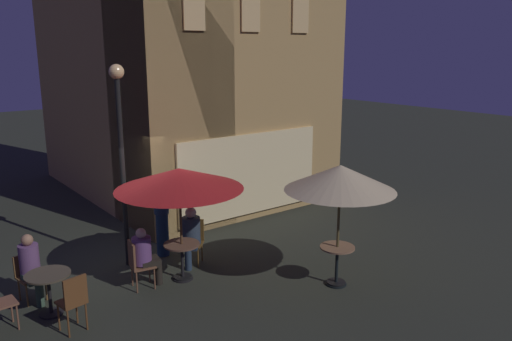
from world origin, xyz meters
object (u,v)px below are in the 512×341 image
at_px(patio_umbrella_1, 179,179).
at_px(cafe_table_0, 337,258).
at_px(street_lamp_near_corner, 120,135).
at_px(patron_seated_2, 31,264).
at_px(cafe_chair_3, 73,298).
at_px(patron_seated_0, 191,233).
at_px(cafe_chair_4, 29,273).
at_px(cafe_chair_0, 193,238).
at_px(patio_umbrella_0, 340,178).
at_px(patron_seated_1, 145,254).
at_px(cafe_table_2, 49,285).
at_px(cafe_table_1, 182,254).
at_px(cafe_chair_1, 137,261).
at_px(patron_standing_3, 162,216).

bearing_deg(patio_umbrella_1, cafe_table_0, -42.18).
xyz_separation_m(street_lamp_near_corner, patron_seated_2, (-2.01, -0.48, -2.04)).
relative_size(cafe_chair_3, patron_seated_0, 0.78).
bearing_deg(cafe_chair_4, cafe_chair_0, 74.28).
relative_size(street_lamp_near_corner, cafe_table_0, 5.32).
distance_m(cafe_table_0, cafe_chair_3, 4.73).
xyz_separation_m(patio_umbrella_1, cafe_chair_0, (0.59, 0.58, -1.49)).
distance_m(patio_umbrella_0, cafe_chair_3, 4.97).
bearing_deg(patron_seated_1, patio_umbrella_1, 0.00).
relative_size(cafe_table_2, cafe_chair_0, 0.81).
distance_m(cafe_table_2, patron_seated_1, 1.75).
xyz_separation_m(cafe_table_1, cafe_chair_4, (-2.58, 0.97, -0.02)).
relative_size(patio_umbrella_0, cafe_chair_0, 2.54).
bearing_deg(patron_seated_0, cafe_table_0, 80.23).
bearing_deg(patio_umbrella_0, patron_seated_0, 124.83).
xyz_separation_m(cafe_chair_1, patron_seated_0, (1.35, 0.33, 0.16)).
relative_size(cafe_table_2, cafe_chair_1, 0.80).
bearing_deg(cafe_chair_4, cafe_chair_1, 55.85).
relative_size(street_lamp_near_corner, cafe_chair_1, 4.39).
relative_size(cafe_table_2, patron_standing_3, 0.42).
xyz_separation_m(cafe_table_1, patio_umbrella_0, (2.22, -2.01, 1.58)).
xyz_separation_m(cafe_chair_0, cafe_chair_3, (-2.91, -1.23, 0.04)).
relative_size(cafe_chair_1, patron_seated_1, 0.79).
relative_size(patio_umbrella_0, patio_umbrella_1, 0.97).
height_order(street_lamp_near_corner, cafe_table_1, street_lamp_near_corner).
bearing_deg(patio_umbrella_0, patron_seated_1, 143.94).
bearing_deg(cafe_table_1, patron_seated_2, 162.04).
relative_size(cafe_table_2, patron_seated_0, 0.60).
xyz_separation_m(street_lamp_near_corner, patron_standing_3, (0.82, 0.00, -1.85)).
relative_size(cafe_chair_1, cafe_chair_4, 1.12).
distance_m(patio_umbrella_0, patron_seated_2, 5.73).
height_order(street_lamp_near_corner, patio_umbrella_1, street_lamp_near_corner).
bearing_deg(cafe_chair_3, cafe_table_1, -84.33).
bearing_deg(cafe_chair_0, cafe_chair_1, -28.21).
height_order(street_lamp_near_corner, patron_seated_0, street_lamp_near_corner).
distance_m(cafe_table_1, cafe_chair_0, 0.83).
relative_size(cafe_table_0, cafe_chair_1, 0.82).
bearing_deg(patron_seated_2, cafe_chair_3, 0.65).
height_order(cafe_table_1, cafe_chair_0, cafe_chair_0).
relative_size(street_lamp_near_corner, cafe_table_2, 5.52).
height_order(patio_umbrella_0, cafe_chair_1, patio_umbrella_0).
relative_size(cafe_chair_3, patron_standing_3, 0.55).
bearing_deg(patron_seated_0, cafe_chair_3, -22.70).
distance_m(cafe_chair_0, cafe_chair_1, 1.52).
xyz_separation_m(cafe_chair_0, patron_seated_0, (-0.10, -0.10, 0.17)).
xyz_separation_m(cafe_chair_4, patron_seated_0, (3.07, -0.49, 0.20)).
distance_m(patio_umbrella_0, cafe_chair_1, 4.08).
relative_size(cafe_chair_0, cafe_chair_1, 0.99).
height_order(cafe_chair_4, patron_seated_2, patron_seated_2).
bearing_deg(cafe_table_1, patron_standing_3, 78.72).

